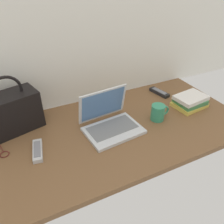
% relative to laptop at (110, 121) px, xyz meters
% --- Properties ---
extents(desk, '(1.60, 0.76, 0.03)m').
position_rel_laptop_xyz_m(desk, '(-0.00, -0.02, -0.06)').
color(desk, brown).
rests_on(desk, ground).
extents(laptop, '(0.33, 0.29, 0.22)m').
position_rel_laptop_xyz_m(laptop, '(0.00, 0.00, 0.00)').
color(laptop, silver).
rests_on(laptop, desk).
extents(coffee_mug, '(0.12, 0.08, 0.10)m').
position_rel_laptop_xyz_m(coffee_mug, '(0.30, -0.05, 0.00)').
color(coffee_mug, '#338C66').
rests_on(coffee_mug, desk).
extents(remote_control_near, '(0.07, 0.17, 0.02)m').
position_rel_laptop_xyz_m(remote_control_near, '(-0.42, -0.03, -0.03)').
color(remote_control_near, '#B7B7B7').
rests_on(remote_control_near, desk).
extents(remote_control_far, '(0.08, 0.17, 0.02)m').
position_rel_laptop_xyz_m(remote_control_far, '(0.50, 0.21, -0.03)').
color(remote_control_far, black).
rests_on(remote_control_far, desk).
extents(handbag, '(0.33, 0.23, 0.33)m').
position_rel_laptop_xyz_m(handbag, '(-0.49, 0.23, 0.07)').
color(handbag, black).
rests_on(handbag, desk).
extents(book_stack, '(0.22, 0.18, 0.08)m').
position_rel_laptop_xyz_m(book_stack, '(0.57, -0.02, -0.01)').
color(book_stack, '#D8BF4C').
rests_on(book_stack, desk).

